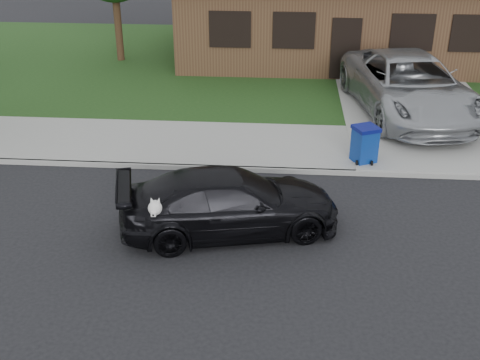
{
  "coord_description": "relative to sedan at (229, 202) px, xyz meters",
  "views": [
    {
      "loc": [
        1.95,
        -9.84,
        6.41
      ],
      "look_at": [
        1.13,
        0.81,
        1.1
      ],
      "focal_mm": 45.0,
      "sensor_mm": 36.0,
      "label": 1
    }
  ],
  "objects": [
    {
      "name": "house",
      "position": [
        3.08,
        14.29,
        1.49
      ],
      "size": [
        12.6,
        8.6,
        4.65
      ],
      "color": "#422B1C",
      "rests_on": "ground"
    },
    {
      "name": "minivan",
      "position": [
        4.7,
        6.95,
        0.36
      ],
      "size": [
        3.85,
        6.61,
        1.73
      ],
      "primitive_type": "imported",
      "rotation": [
        0.0,
        0.0,
        0.17
      ],
      "color": "#9FA1A5",
      "rests_on": "driveway"
    },
    {
      "name": "sidewalk",
      "position": [
        -0.92,
        4.3,
        -0.58
      ],
      "size": [
        60.0,
        3.0,
        0.12
      ],
      "primitive_type": "cube",
      "color": "gray",
      "rests_on": "ground"
    },
    {
      "name": "lawn",
      "position": [
        -0.92,
        12.3,
        -0.58
      ],
      "size": [
        60.0,
        13.0,
        0.13
      ],
      "primitive_type": "cube",
      "color": "#193814",
      "rests_on": "ground"
    },
    {
      "name": "curb",
      "position": [
        -0.92,
        2.8,
        -0.58
      ],
      "size": [
        60.0,
        0.12,
        0.12
      ],
      "primitive_type": "cube",
      "color": "gray",
      "rests_on": "ground"
    },
    {
      "name": "ground",
      "position": [
        -0.92,
        -0.7,
        -0.64
      ],
      "size": [
        120.0,
        120.0,
        0.0
      ],
      "primitive_type": "plane",
      "color": "black",
      "rests_on": "ground"
    },
    {
      "name": "driveway",
      "position": [
        5.08,
        9.3,
        -0.57
      ],
      "size": [
        4.5,
        13.0,
        0.14
      ],
      "primitive_type": "cube",
      "color": "gray",
      "rests_on": "ground"
    },
    {
      "name": "sedan",
      "position": [
        0.0,
        0.0,
        0.0
      ],
      "size": [
        4.72,
        2.81,
        1.28
      ],
      "rotation": [
        0.0,
        0.0,
        1.81
      ],
      "color": "black",
      "rests_on": "ground"
    },
    {
      "name": "recycling_bin",
      "position": [
        3.05,
        3.37,
        -0.05
      ],
      "size": [
        0.74,
        0.74,
        0.93
      ],
      "rotation": [
        0.0,
        0.0,
        0.43
      ],
      "color": "navy",
      "rests_on": "sidewalk"
    }
  ]
}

